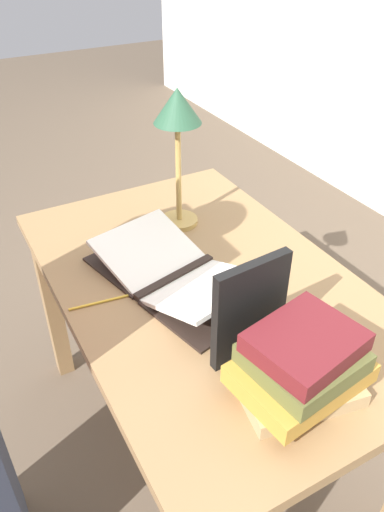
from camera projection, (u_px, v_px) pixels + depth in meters
name	position (u px, v px, depth m)	size (l,w,h in m)	color
ground_plane	(203.00, 438.00, 1.85)	(12.00, 12.00, 0.00)	brown
reading_desk	(205.00, 308.00, 1.48)	(1.25, 0.79, 0.74)	#937047
open_book	(175.00, 273.00, 1.41)	(0.57, 0.40, 0.08)	black
book_stack_tall	(301.00, 366.00, 1.05)	(0.23, 0.30, 0.18)	tan
book_standing_upright	(250.00, 310.00, 1.12)	(0.04, 0.20, 0.26)	black
reading_lamp	(178.00, 121.00, 1.47)	(0.14, 0.14, 0.45)	tan
coffee_mug	(239.00, 324.00, 1.21)	(0.10, 0.10, 0.09)	#28282D
pencil	(99.00, 302.00, 1.34)	(0.03, 0.16, 0.01)	gold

